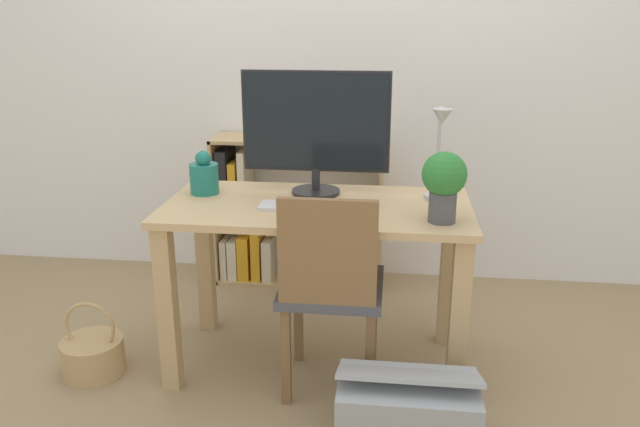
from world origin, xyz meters
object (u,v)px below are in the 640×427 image
Objects in this scene: vase at (204,176)px; storage_box at (407,416)px; potted_plant at (444,181)px; basket at (93,354)px; monitor at (316,126)px; desk_lamp at (440,146)px; keyboard at (311,207)px; chair at (331,285)px; bookshelf at (269,218)px.

storage_box is at bearing -36.84° from vase.
potted_plant is 1.64m from basket.
monitor reaches higher than vase.
desk_lamp is 0.25m from potted_plant.
keyboard is 1.14m from basket.
monitor is 0.67m from chair.
chair is at bearing 131.33° from storage_box.
desk_lamp is 0.80× the size of storage_box.
vase is 0.70× the size of potted_plant.
vase is 0.20× the size of bookshelf.
keyboard is 1.56× the size of potted_plant.
desk_lamp is at bearing 10.88° from basket.
vase is 0.56× the size of basket.
potted_plant reaches higher than keyboard.
desk_lamp is at bearing -9.25° from monitor.
keyboard is 1.25× the size of basket.
monitor is 1.50× the size of keyboard.
chair is (-0.41, -0.05, -0.42)m from potted_plant.
keyboard is 1.08m from bookshelf.
vase is 0.38× the size of storage_box.
potted_plant is (0.50, -0.10, 0.15)m from keyboard.
storage_box is at bearing -61.94° from bookshelf.
desk_lamp is (0.51, -0.08, -0.05)m from monitor.
vase is 0.74m from chair.
vase is at bearing 34.49° from basket.
potted_plant is at bearing -88.64° from desk_lamp.
potted_plant is 0.80× the size of basket.
storage_box is at bearing -60.48° from monitor.
vase is at bearing -173.47° from monitor.
keyboard is 0.44× the size of bookshelf.
storage_box is (1.32, -0.36, 0.06)m from basket.
potted_plant is at bearing -50.05° from bookshelf.
vase is 0.22× the size of chair.
storage_box is (-0.10, -0.63, -0.82)m from desk_lamp.
chair is 2.58× the size of basket.
keyboard is 0.57m from desk_lamp.
monitor is 1.88× the size of basket.
keyboard is at bearing 7.91° from basket.
vase is at bearing 160.43° from keyboard.
bookshelf is (-0.87, 1.04, -0.52)m from potted_plant.
bookshelf is at bearing 81.36° from vase.
bookshelf is at bearing 111.31° from keyboard.
potted_plant reaches higher than chair.
basket is (-1.02, 0.02, -0.38)m from chair.
bookshelf is 1.64m from storage_box.
basket is at bearing -178.66° from potted_plant.
chair is at bearing -28.69° from vase.
storage_box reaches higher than basket.
monitor is 1.36m from basket.
chair is at bearing -0.88° from basket.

